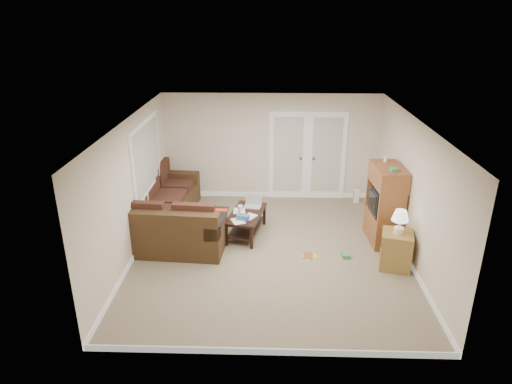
{
  "coord_description": "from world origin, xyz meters",
  "views": [
    {
      "loc": [
        -0.03,
        -7.53,
        4.26
      ],
      "look_at": [
        -0.28,
        0.29,
        1.1
      ],
      "focal_mm": 32.0,
      "sensor_mm": 36.0,
      "label": 1
    }
  ],
  "objects_px": {
    "coffee_table": "(247,222)",
    "side_cabinet": "(396,247)",
    "sectional_sofa": "(167,216)",
    "tv_armoire": "(385,204)"
  },
  "relations": [
    {
      "from": "sectional_sofa",
      "to": "coffee_table",
      "type": "relative_size",
      "value": 2.47
    },
    {
      "from": "side_cabinet",
      "to": "tv_armoire",
      "type": "bearing_deg",
      "value": 103.54
    },
    {
      "from": "coffee_table",
      "to": "tv_armoire",
      "type": "xyz_separation_m",
      "value": [
        2.67,
        -0.17,
        0.51
      ]
    },
    {
      "from": "tv_armoire",
      "to": "side_cabinet",
      "type": "relative_size",
      "value": 1.5
    },
    {
      "from": "coffee_table",
      "to": "tv_armoire",
      "type": "relative_size",
      "value": 0.77
    },
    {
      "from": "coffee_table",
      "to": "side_cabinet",
      "type": "xyz_separation_m",
      "value": [
        2.68,
        -1.18,
        0.13
      ]
    },
    {
      "from": "coffee_table",
      "to": "side_cabinet",
      "type": "distance_m",
      "value": 2.93
    },
    {
      "from": "sectional_sofa",
      "to": "side_cabinet",
      "type": "height_order",
      "value": "side_cabinet"
    },
    {
      "from": "sectional_sofa",
      "to": "tv_armoire",
      "type": "distance_m",
      "value": 4.31
    },
    {
      "from": "coffee_table",
      "to": "tv_armoire",
      "type": "distance_m",
      "value": 2.73
    }
  ]
}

